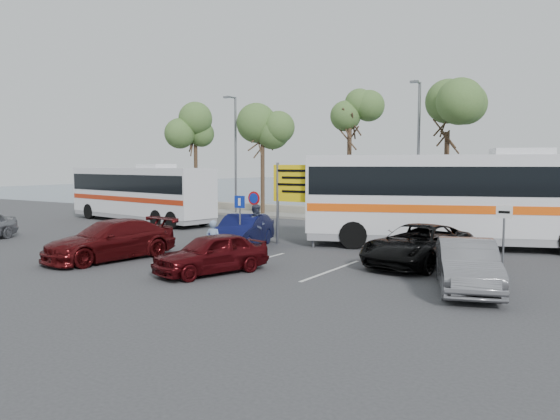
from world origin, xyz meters
The scene contains 24 objects.
ground centered at (0.00, 0.00, 0.00)m, with size 120.00×120.00×0.00m, color #343437.
kerb_strip centered at (0.00, 14.00, 0.07)m, with size 44.00×2.40×0.15m, color gray.
seawall centered at (0.00, 16.00, 0.30)m, with size 48.00×0.80×0.60m, color gray.
sea centered at (0.00, 60.00, 0.01)m, with size 140.00×140.00×0.00m, color #466370.
tree_far_left centered at (-14.00, 14.00, 6.33)m, with size 3.20×3.20×7.60m.
tree_left centered at (-8.00, 14.00, 6.00)m, with size 3.20×3.20×7.20m.
tree_mid centered at (-1.50, 14.00, 6.65)m, with size 3.20×3.20×8.00m.
tree_right centered at (4.50, 14.00, 6.17)m, with size 3.20×3.20×7.40m.
street_lamp_left centered at (-10.00, 13.52, 4.60)m, with size 0.45×1.15×8.01m.
street_lamp_right centered at (3.00, 13.52, 4.60)m, with size 0.45×1.15×8.01m.
direction_sign centered at (1.00, 3.20, 2.43)m, with size 2.20×0.12×3.60m.
sign_no_stop centered at (-0.60, 2.38, 1.58)m, with size 0.60×0.08×2.35m.
sign_parking centered at (-0.20, 0.79, 1.47)m, with size 0.50×0.07×2.25m.
sign_taxi centered at (9.80, 1.49, 1.42)m, with size 0.50×0.07×2.20m.
lane_markings centered at (-1.14, -1.00, 0.00)m, with size 12.02×4.20×0.01m, color silver, non-canonical shape.
coach_bus_left centered at (-12.00, 6.50, 1.64)m, with size 11.58×4.08×3.54m.
coach_bus_right centered at (7.50, 6.50, 1.94)m, with size 13.56×7.26×4.18m.
car_blue centered at (-0.58, 1.50, 0.70)m, with size 1.49×4.26×1.40m, color #0F1449.
car_maroon centered at (-2.98, -3.50, 0.73)m, with size 2.05×5.04×1.46m, color #520D0F.
car_red centered at (1.82, -3.50, 0.66)m, with size 1.55×3.86×1.32m, color #4B0A0E.
suv_black centered at (7.00, 1.50, 0.71)m, with size 2.35×5.10×1.42m, color black.
car_silver_b centered at (9.40, -1.56, 0.71)m, with size 1.51×4.32×1.42m, color gray.
pedestrian_near centered at (0.68, -2.00, 0.77)m, with size 0.56×0.37×1.55m, color #7B93B3.
pedestrian_far centered at (0.00, 1.74, 0.92)m, with size 0.90×0.70×1.85m, color #32384B.
Camera 1 is at (12.99, -17.05, 3.53)m, focal length 35.00 mm.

